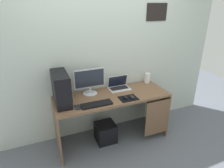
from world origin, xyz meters
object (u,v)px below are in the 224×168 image
Objects in this scene: cell_phone at (77,107)px; pc_tower at (61,88)px; mouse_right at (132,97)px; subwoofer at (105,132)px; keyboard at (97,104)px; speaker at (147,78)px; mouse_left at (125,97)px; monitor at (90,81)px; laptop at (119,86)px.

pc_tower is at bearing 126.98° from cell_phone.
mouse_right is 0.32× the size of subwoofer.
mouse_right reaches higher than keyboard.
keyboard is 4.38× the size of mouse_right.
speaker is (1.44, 0.18, -0.13)m from pc_tower.
mouse_right is (0.09, -0.03, 0.00)m from mouse_left.
pc_tower is 5.01× the size of mouse_left.
cell_phone is at bearing -163.32° from speaker.
keyboard is 0.43m from mouse_left.
monitor is at bearing 140.60° from mouse_left.
speaker is at bearing 7.05° from pc_tower.
speaker is at bearing 39.42° from mouse_right.
monitor is (0.42, 0.12, -0.01)m from pc_tower.
laptop is 2.51× the size of cell_phone.
keyboard is (-1.03, -0.41, -0.07)m from speaker.
subwoofer is (0.18, 0.17, -0.62)m from keyboard.
pc_tower is 0.33m from cell_phone.
laptop is at bearing 8.83° from pc_tower.
mouse_left is (-0.60, -0.39, -0.06)m from speaker.
mouse_right is (0.03, -0.38, -0.02)m from laptop.
keyboard is (-0.49, -0.38, -0.03)m from laptop.
pc_tower reaches higher than cell_phone.
mouse_left is 1.00× the size of mouse_right.
mouse_left is at bearing 2.67° from keyboard.
mouse_right is (-0.51, -0.42, -0.06)m from speaker.
keyboard is at bearing -92.76° from monitor.
monitor reaches higher than speaker.
pc_tower is 1.14× the size of keyboard.
keyboard is 3.23× the size of cell_phone.
speaker reaches higher than subwoofer.
laptop is 3.40× the size of mouse_left.
monitor is at bearing -176.86° from speaker.
cell_phone is (-0.68, 0.01, -0.02)m from mouse_left.
monitor is 4.77× the size of mouse_right.
mouse_left reaches higher than keyboard.
pc_tower is at bearing -172.95° from speaker.
keyboard is at bearing -136.65° from subwoofer.
pc_tower is 0.44m from monitor.
monitor is 1.02m from speaker.
mouse_left is 0.68m from cell_phone.
speaker is 0.66m from mouse_right.
laptop is at bearing 94.87° from mouse_right.
mouse_right is at bearing -14.74° from mouse_left.
mouse_left is at bearing -39.40° from monitor.
cell_phone is 0.44× the size of subwoofer.
mouse_right is at bearing -85.13° from laptop.
pc_tower is 1.01m from subwoofer.
laptop is 1.10× the size of subwoofer.
speaker is at bearing 33.08° from mouse_left.
monitor is at bearing -177.91° from laptop.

